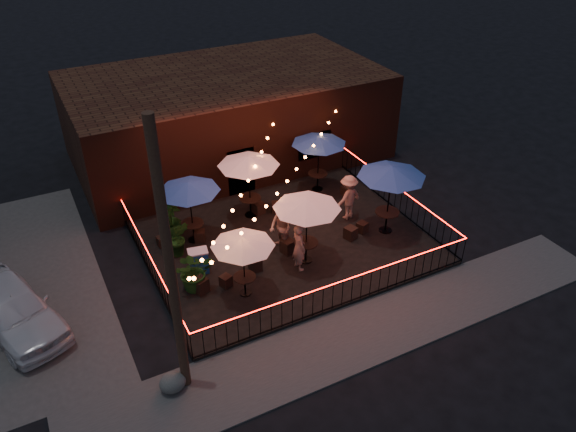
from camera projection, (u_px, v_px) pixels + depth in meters
name	position (u px, v px, depth m)	size (l,w,h in m)	color
ground	(311.00, 274.00, 19.55)	(110.00, 110.00, 0.00)	black
patio	(285.00, 243.00, 21.00)	(10.00, 8.00, 0.15)	black
sidewalk	(363.00, 333.00, 17.12)	(18.00, 2.50, 0.05)	#3E3C39
brick_building	(227.00, 115.00, 26.30)	(14.00, 8.00, 4.00)	#33170D
utility_pole	(170.00, 270.00, 13.36)	(0.26, 0.26, 8.00)	#372016
fence_front	(342.00, 293.00, 17.70)	(10.00, 0.04, 1.04)	black
fence_left	(152.00, 269.00, 18.76)	(0.04, 8.00, 1.04)	black
fence_right	(395.00, 198.00, 22.60)	(0.04, 8.00, 1.04)	black
festoon_lights	(262.00, 197.00, 19.06)	(10.02, 8.72, 1.32)	orange
cafe_table_0	(243.00, 243.00, 17.37)	(2.69, 2.69, 2.25)	black
cafe_table_1	(188.00, 187.00, 19.78)	(2.97, 2.97, 2.50)	black
cafe_table_2	(307.00, 204.00, 18.70)	(2.80, 2.80, 2.57)	black
cafe_table_3	(248.00, 162.00, 21.16)	(3.09, 3.09, 2.63)	black
cafe_table_4	(392.00, 172.00, 20.18)	(3.20, 3.20, 2.78)	black
cafe_table_5	(319.00, 141.00, 22.95)	(2.80, 2.80, 2.52)	black
bistro_chair_0	(201.00, 285.00, 18.43)	(0.43, 0.43, 0.51)	black
bistro_chair_1	(226.00, 281.00, 18.71)	(0.34, 0.34, 0.40)	black
bistro_chair_2	(162.00, 241.00, 20.61)	(0.34, 0.34, 0.40)	black
bistro_chair_3	(200.00, 236.00, 20.87)	(0.37, 0.37, 0.44)	black
bistro_chair_4	(255.00, 264.00, 19.42)	(0.39, 0.39, 0.46)	black
bistro_chair_5	(288.00, 246.00, 20.26)	(0.43, 0.43, 0.51)	black
bistro_chair_6	(258.00, 208.00, 22.47)	(0.41, 0.41, 0.48)	black
bistro_chair_7	(276.00, 207.00, 22.58)	(0.36, 0.36, 0.43)	black
bistro_chair_8	(351.00, 233.00, 21.00)	(0.40, 0.40, 0.47)	black
bistro_chair_9	(362.00, 227.00, 21.37)	(0.35, 0.35, 0.42)	black
bistro_chair_10	(308.00, 200.00, 23.05)	(0.37, 0.37, 0.44)	black
bistro_chair_11	(346.00, 190.00, 23.70)	(0.34, 0.34, 0.40)	black
patron_a	(299.00, 247.00, 19.14)	(0.65, 0.43, 1.78)	beige
patron_b	(281.00, 228.00, 19.98)	(0.93, 0.73, 1.92)	tan
patron_c	(348.00, 197.00, 21.84)	(1.20, 0.69, 1.85)	tan
potted_shrub_a	(194.00, 271.00, 18.34)	(1.27, 1.10, 1.41)	#11350C
potted_shrub_b	(178.00, 238.00, 19.90)	(0.79, 0.63, 1.43)	#0F3D0C
potted_shrub_c	(170.00, 220.00, 20.83)	(0.84, 0.84, 1.50)	#11360F
cooler	(199.00, 261.00, 19.21)	(0.75, 0.60, 0.89)	#1C51AF
boulder	(173.00, 382.00, 15.16)	(0.81, 0.69, 0.63)	#494943
car_white	(13.00, 308.00, 16.97)	(1.81, 4.50, 1.53)	silver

